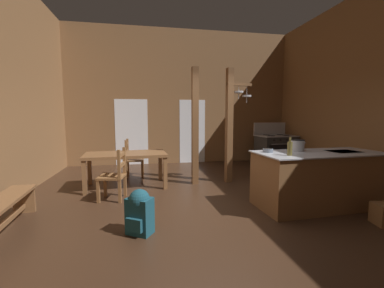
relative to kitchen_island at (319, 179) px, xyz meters
name	(u,v)px	position (x,y,z in m)	size (l,w,h in m)	color
ground_plane	(217,210)	(-1.73, 0.23, -0.51)	(7.85, 9.13, 0.10)	#382316
wall_back	(181,98)	(-1.73, 4.46, 1.66)	(7.85, 0.14, 4.25)	brown
glazed_door_back_left	(132,132)	(-3.31, 4.39, 0.56)	(1.00, 0.01, 2.05)	white
glazed_panel_back_right	(192,132)	(-1.37, 4.39, 0.56)	(0.84, 0.01, 2.05)	white
kitchen_island	(319,179)	(0.00, 0.00, 0.00)	(2.21, 1.07, 0.93)	brown
stove_range	(275,149)	(1.13, 3.54, 0.02)	(1.21, 0.91, 1.32)	#313131
support_post_with_pot_rack	(230,122)	(-0.97, 1.80, 0.93)	(0.62, 0.25, 2.60)	brown
support_post_center	(195,127)	(-1.79, 1.79, 0.84)	(0.14, 0.14, 2.60)	brown
dining_table	(126,157)	(-3.31, 1.81, 0.19)	(1.77, 1.03, 0.74)	brown
ladderback_chair_near_window	(133,159)	(-3.22, 2.74, -0.01)	(0.46, 0.46, 0.95)	brown
ladderback_chair_by_post	(115,175)	(-3.46, 0.97, -0.01)	(0.51, 0.51, 0.95)	brown
bench_along_left_wall	(0,211)	(-4.75, -0.20, -0.15)	(0.48, 1.70, 0.44)	brown
backpack	(140,210)	(-2.98, -0.50, -0.15)	(0.39, 0.38, 0.60)	#194756
stockpot_on_counter	(297,145)	(-0.29, 0.21, 0.56)	(0.31, 0.24, 0.19)	#A8AAB2
mixing_bowl_on_counter	(268,150)	(-0.87, 0.16, 0.50)	(0.17, 0.17, 0.06)	slate
bottle_tall_on_counter	(290,148)	(-0.71, -0.23, 0.58)	(0.08, 0.08, 0.28)	brown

